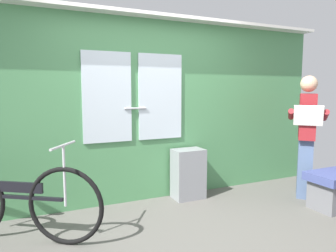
% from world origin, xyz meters
% --- Properties ---
extents(ground_plane, '(6.31, 3.89, 0.04)m').
position_xyz_m(ground_plane, '(0.00, 0.00, -0.02)').
color(ground_plane, '#56544F').
extents(train_door_wall, '(5.31, 0.28, 2.38)m').
position_xyz_m(train_door_wall, '(-0.01, 1.14, 1.24)').
color(train_door_wall, '#4C8C56').
rests_on(train_door_wall, ground_plane).
extents(bicycle_near_door, '(1.48, 1.00, 0.96)m').
position_xyz_m(bicycle_near_door, '(-1.58, 0.55, 0.40)').
color(bicycle_near_door, black).
rests_on(bicycle_near_door, ground_plane).
extents(passenger_reading_newspaper, '(0.61, 0.60, 1.63)m').
position_xyz_m(passenger_reading_newspaper, '(1.95, 0.33, 0.86)').
color(passenger_reading_newspaper, slate).
rests_on(passenger_reading_newspaper, ground_plane).
extents(trash_bin_by_wall, '(0.41, 0.28, 0.66)m').
position_xyz_m(trash_bin_by_wall, '(0.48, 0.92, 0.33)').
color(trash_bin_by_wall, gray).
rests_on(trash_bin_by_wall, ground_plane).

